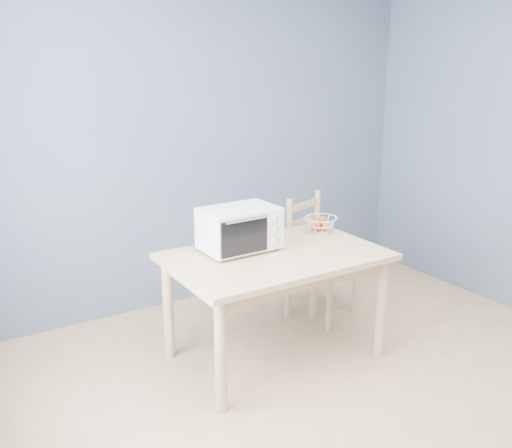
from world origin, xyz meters
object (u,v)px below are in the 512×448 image
toaster_oven (237,229)px  dining_chair (318,258)px  dining_table (276,268)px  fruit_basket (320,224)px

toaster_oven → dining_chair: bearing=12.7°
dining_table → toaster_oven: (-0.19, 0.18, 0.26)m
toaster_oven → fruit_basket: toaster_oven is taller
fruit_basket → toaster_oven: bearing=-176.0°
dining_table → fruit_basket: fruit_basket is taller
dining_table → toaster_oven: size_ratio=2.76×
fruit_basket → dining_chair: size_ratio=0.32×
toaster_oven → fruit_basket: (0.74, 0.05, -0.09)m
dining_table → fruit_basket: bearing=22.9°
dining_chair → fruit_basket: bearing=-144.3°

